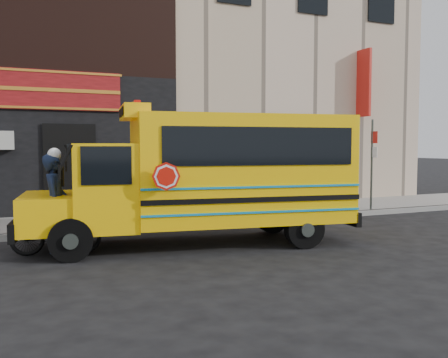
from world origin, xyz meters
TOP-DOWN VIEW (x-y plane):
  - ground at (0.00, 0.00)m, footprint 120.00×120.00m
  - curb at (0.00, 2.60)m, footprint 40.00×0.20m
  - sidewalk at (0.00, 4.10)m, footprint 40.00×3.00m
  - building at (-0.04, 10.45)m, footprint 20.00×10.70m
  - school_bus at (-0.91, 0.47)m, footprint 7.14×3.15m
  - sign_pole at (5.38, 2.73)m, footprint 0.06×0.25m
  - bicycle at (-4.05, 0.67)m, footprint 1.78×0.85m
  - cyclist at (-4.03, 0.72)m, footprint 0.59×0.78m

SIDE VIEW (x-z plane):
  - ground at x=0.00m, z-range 0.00..0.00m
  - curb at x=0.00m, z-range 0.00..0.15m
  - sidewalk at x=0.00m, z-range 0.00..0.15m
  - bicycle at x=-4.05m, z-range 0.00..1.03m
  - cyclist at x=-4.03m, z-range 0.00..1.91m
  - school_bus at x=-0.91m, z-range 0.05..2.97m
  - sign_pole at x=5.38m, z-range 0.16..3.06m
  - building at x=-0.04m, z-range 0.13..12.13m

